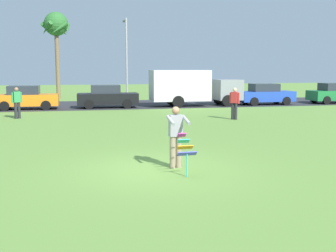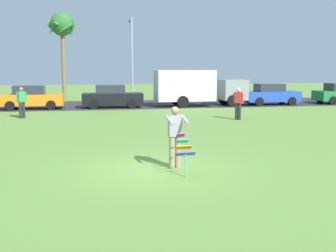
{
  "view_description": "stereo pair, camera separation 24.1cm",
  "coord_description": "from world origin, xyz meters",
  "px_view_note": "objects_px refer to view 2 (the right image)",
  "views": [
    {
      "loc": [
        -2.09,
        -11.13,
        2.79
      ],
      "look_at": [
        0.56,
        1.06,
        1.05
      ],
      "focal_mm": 44.69,
      "sensor_mm": 36.0,
      "label": 1
    },
    {
      "loc": [
        -1.86,
        -11.18,
        2.79
      ],
      "look_at": [
        0.56,
        1.06,
        1.05
      ],
      "focal_mm": 44.69,
      "sensor_mm": 36.0,
      "label": 2
    }
  ],
  "objects_px": {
    "parked_car_orange": "(31,98)",
    "palm_tree_right_near": "(62,28)",
    "parked_car_black": "(112,97)",
    "streetlight_pole": "(132,54)",
    "kite_held": "(184,148)",
    "person_kite_flyer": "(175,135)",
    "parked_car_blue": "(271,95)",
    "parked_truck_grey_van": "(195,87)",
    "person_walker_far": "(238,103)",
    "person_walker_near": "(22,102)"
  },
  "relations": [
    {
      "from": "palm_tree_right_near",
      "to": "kite_held",
      "type": "bearing_deg",
      "value": -81.36
    },
    {
      "from": "parked_car_black",
      "to": "parked_car_orange",
      "type": "bearing_deg",
      "value": -179.99
    },
    {
      "from": "kite_held",
      "to": "parked_car_blue",
      "type": "relative_size",
      "value": 0.26
    },
    {
      "from": "parked_truck_grey_van",
      "to": "person_walker_near",
      "type": "height_order",
      "value": "parked_truck_grey_van"
    },
    {
      "from": "kite_held",
      "to": "parked_car_orange",
      "type": "height_order",
      "value": "parked_car_orange"
    },
    {
      "from": "parked_car_blue",
      "to": "person_walker_far",
      "type": "bearing_deg",
      "value": -124.69
    },
    {
      "from": "parked_truck_grey_van",
      "to": "person_walker_near",
      "type": "xyz_separation_m",
      "value": [
        -11.37,
        -5.28,
        -0.48
      ]
    },
    {
      "from": "person_kite_flyer",
      "to": "person_walker_far",
      "type": "height_order",
      "value": "same"
    },
    {
      "from": "parked_car_blue",
      "to": "streetlight_pole",
      "type": "bearing_deg",
      "value": 144.36
    },
    {
      "from": "person_kite_flyer",
      "to": "streetlight_pole",
      "type": "relative_size",
      "value": 0.25
    },
    {
      "from": "parked_car_orange",
      "to": "person_kite_flyer",
      "type": "bearing_deg",
      "value": -71.76
    },
    {
      "from": "streetlight_pole",
      "to": "person_kite_flyer",
      "type": "bearing_deg",
      "value": -93.6
    },
    {
      "from": "parked_car_orange",
      "to": "parked_truck_grey_van",
      "type": "bearing_deg",
      "value": 0.0
    },
    {
      "from": "kite_held",
      "to": "person_walker_far",
      "type": "height_order",
      "value": "person_walker_far"
    },
    {
      "from": "person_kite_flyer",
      "to": "streetlight_pole",
      "type": "height_order",
      "value": "streetlight_pole"
    },
    {
      "from": "parked_car_black",
      "to": "streetlight_pole",
      "type": "bearing_deg",
      "value": 72.59
    },
    {
      "from": "kite_held",
      "to": "parked_car_black",
      "type": "relative_size",
      "value": 0.25
    },
    {
      "from": "parked_car_black",
      "to": "parked_truck_grey_van",
      "type": "bearing_deg",
      "value": -0.01
    },
    {
      "from": "person_walker_far",
      "to": "kite_held",
      "type": "bearing_deg",
      "value": -117.11
    },
    {
      "from": "parked_car_blue",
      "to": "palm_tree_right_near",
      "type": "height_order",
      "value": "palm_tree_right_near"
    },
    {
      "from": "parked_truck_grey_van",
      "to": "streetlight_pole",
      "type": "bearing_deg",
      "value": 118.9
    },
    {
      "from": "parked_car_black",
      "to": "person_walker_far",
      "type": "relative_size",
      "value": 2.46
    },
    {
      "from": "palm_tree_right_near",
      "to": "parked_car_orange",
      "type": "bearing_deg",
      "value": -100.29
    },
    {
      "from": "person_walker_near",
      "to": "person_walker_far",
      "type": "bearing_deg",
      "value": -14.24
    },
    {
      "from": "parked_car_orange",
      "to": "kite_held",
      "type": "bearing_deg",
      "value": -72.35
    },
    {
      "from": "person_kite_flyer",
      "to": "parked_car_blue",
      "type": "bearing_deg",
      "value": 58.25
    },
    {
      "from": "parked_truck_grey_van",
      "to": "person_kite_flyer",
      "type": "bearing_deg",
      "value": -106.56
    },
    {
      "from": "parked_car_black",
      "to": "person_walker_far",
      "type": "height_order",
      "value": "person_walker_far"
    },
    {
      "from": "parked_car_black",
      "to": "streetlight_pole",
      "type": "height_order",
      "value": "streetlight_pole"
    },
    {
      "from": "parked_car_black",
      "to": "parked_truck_grey_van",
      "type": "xyz_separation_m",
      "value": [
        6.05,
        -0.0,
        0.64
      ]
    },
    {
      "from": "person_kite_flyer",
      "to": "parked_car_blue",
      "type": "relative_size",
      "value": 0.41
    },
    {
      "from": "kite_held",
      "to": "parked_truck_grey_van",
      "type": "distance_m",
      "value": 19.91
    },
    {
      "from": "parked_car_blue",
      "to": "person_walker_near",
      "type": "relative_size",
      "value": 2.43
    },
    {
      "from": "streetlight_pole",
      "to": "person_walker_far",
      "type": "distance_m",
      "value": 16.04
    },
    {
      "from": "parked_car_orange",
      "to": "parked_car_black",
      "type": "height_order",
      "value": "same"
    },
    {
      "from": "parked_car_orange",
      "to": "streetlight_pole",
      "type": "distance_m",
      "value": 10.84
    },
    {
      "from": "person_kite_flyer",
      "to": "kite_held",
      "type": "height_order",
      "value": "person_kite_flyer"
    },
    {
      "from": "parked_car_black",
      "to": "parked_car_blue",
      "type": "bearing_deg",
      "value": -0.01
    },
    {
      "from": "parked_car_black",
      "to": "parked_car_blue",
      "type": "xyz_separation_m",
      "value": [
        11.94,
        -0.0,
        0.0
      ]
    },
    {
      "from": "streetlight_pole",
      "to": "person_walker_far",
      "type": "xyz_separation_m",
      "value": [
        4.07,
        -15.21,
        -3.06
      ]
    },
    {
      "from": "parked_car_black",
      "to": "palm_tree_right_near",
      "type": "height_order",
      "value": "palm_tree_right_near"
    },
    {
      "from": "person_kite_flyer",
      "to": "parked_car_blue",
      "type": "distance_m",
      "value": 21.55
    },
    {
      "from": "parked_car_orange",
      "to": "palm_tree_right_near",
      "type": "bearing_deg",
      "value": 79.71
    },
    {
      "from": "parked_car_black",
      "to": "parked_truck_grey_van",
      "type": "distance_m",
      "value": 6.08
    },
    {
      "from": "person_kite_flyer",
      "to": "palm_tree_right_near",
      "type": "bearing_deg",
      "value": 98.78
    },
    {
      "from": "parked_car_blue",
      "to": "person_walker_far",
      "type": "relative_size",
      "value": 2.43
    },
    {
      "from": "parked_truck_grey_van",
      "to": "person_walker_near",
      "type": "bearing_deg",
      "value": -155.1
    },
    {
      "from": "parked_truck_grey_van",
      "to": "person_walker_far",
      "type": "relative_size",
      "value": 3.89
    },
    {
      "from": "person_walker_far",
      "to": "parked_car_blue",
      "type": "bearing_deg",
      "value": 55.31
    },
    {
      "from": "parked_car_blue",
      "to": "person_kite_flyer",
      "type": "bearing_deg",
      "value": -121.75
    }
  ]
}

